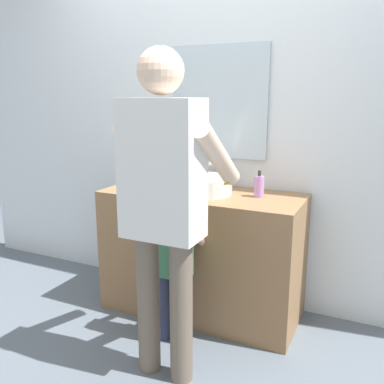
{
  "coord_description": "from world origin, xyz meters",
  "views": [
    {
      "loc": [
        1.05,
        -2.07,
        1.43
      ],
      "look_at": [
        0.0,
        0.15,
        0.86
      ],
      "focal_mm": 38.99,
      "sensor_mm": 36.0,
      "label": 1
    }
  ],
  "objects_px": {
    "toothbrush_cup": "(157,180)",
    "soap_bottle": "(259,186)",
    "child_toddler": "(173,254)",
    "adult_parent": "(164,190)"
  },
  "relations": [
    {
      "from": "child_toddler",
      "to": "adult_parent",
      "type": "xyz_separation_m",
      "value": [
        0.1,
        -0.27,
        0.44
      ]
    },
    {
      "from": "toothbrush_cup",
      "to": "adult_parent",
      "type": "distance_m",
      "value": 0.84
    },
    {
      "from": "toothbrush_cup",
      "to": "soap_bottle",
      "type": "relative_size",
      "value": 1.25
    },
    {
      "from": "soap_bottle",
      "to": "child_toddler",
      "type": "relative_size",
      "value": 0.18
    },
    {
      "from": "toothbrush_cup",
      "to": "child_toddler",
      "type": "bearing_deg",
      "value": -50.68
    },
    {
      "from": "adult_parent",
      "to": "toothbrush_cup",
      "type": "bearing_deg",
      "value": 122.73
    },
    {
      "from": "child_toddler",
      "to": "adult_parent",
      "type": "height_order",
      "value": "adult_parent"
    },
    {
      "from": "soap_bottle",
      "to": "toothbrush_cup",
      "type": "bearing_deg",
      "value": -177.94
    },
    {
      "from": "soap_bottle",
      "to": "adult_parent",
      "type": "height_order",
      "value": "adult_parent"
    },
    {
      "from": "child_toddler",
      "to": "adult_parent",
      "type": "bearing_deg",
      "value": -69.72
    }
  ]
}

